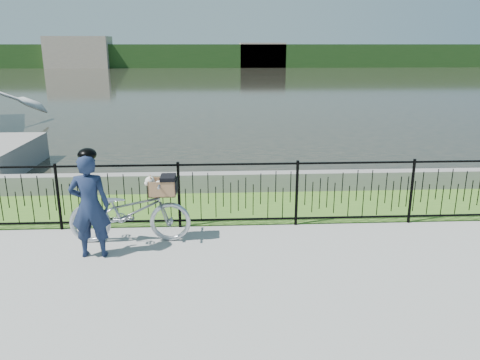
{
  "coord_description": "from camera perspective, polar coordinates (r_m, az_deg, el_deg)",
  "views": [
    {
      "loc": [
        -0.36,
        -5.93,
        3.02
      ],
      "look_at": [
        -0.0,
        1.0,
        1.0
      ],
      "focal_mm": 35.0,
      "sensor_mm": 36.0,
      "label": 1
    }
  ],
  "objects": [
    {
      "name": "ground",
      "position": [
        6.67,
        0.47,
        -10.72
      ],
      "size": [
        120.0,
        120.0,
        0.0
      ],
      "primitive_type": "plane",
      "color": "gray",
      "rests_on": "ground"
    },
    {
      "name": "grass_strip",
      "position": [
        9.06,
        -0.52,
        -3.22
      ],
      "size": [
        60.0,
        2.0,
        0.01
      ],
      "primitive_type": "cube",
      "color": "#457023",
      "rests_on": "ground"
    },
    {
      "name": "water",
      "position": [
        39.05,
        -2.51,
        11.79
      ],
      "size": [
        120.0,
        120.0,
        0.0
      ],
      "primitive_type": "plane",
      "color": "#27261D",
      "rests_on": "ground"
    },
    {
      "name": "quay_wall",
      "position": [
        9.95,
        -0.78,
        -0.24
      ],
      "size": [
        60.0,
        0.3,
        0.4
      ],
      "primitive_type": "cube",
      "color": "gray",
      "rests_on": "ground"
    },
    {
      "name": "fence",
      "position": [
        7.93,
        -0.22,
        -1.74
      ],
      "size": [
        14.0,
        0.06,
        1.15
      ],
      "primitive_type": null,
      "color": "black",
      "rests_on": "ground"
    },
    {
      "name": "far_treeline",
      "position": [
        65.95,
        -2.78,
        14.9
      ],
      "size": [
        120.0,
        6.0,
        3.0
      ],
      "primitive_type": "cube",
      "color": "#224319",
      "rests_on": "ground"
    },
    {
      "name": "far_building_left",
      "position": [
        66.33,
        -19.05,
        14.51
      ],
      "size": [
        8.0,
        4.0,
        4.0
      ],
      "primitive_type": "cube",
      "color": "#A49484",
      "rests_on": "ground"
    },
    {
      "name": "far_building_right",
      "position": [
        64.76,
        2.73,
        14.96
      ],
      "size": [
        6.0,
        3.0,
        3.2
      ],
      "primitive_type": "cube",
      "color": "#A49484",
      "rests_on": "ground"
    },
    {
      "name": "bicycle_rig",
      "position": [
        7.53,
        -13.19,
        -3.7
      ],
      "size": [
        1.89,
        0.66,
        1.09
      ],
      "color": "#ACB0B9",
      "rests_on": "ground"
    },
    {
      "name": "cyclist",
      "position": [
        7.08,
        -17.88,
        -2.81
      ],
      "size": [
        0.58,
        0.39,
        1.62
      ],
      "color": "#16213D",
      "rests_on": "ground"
    }
  ]
}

